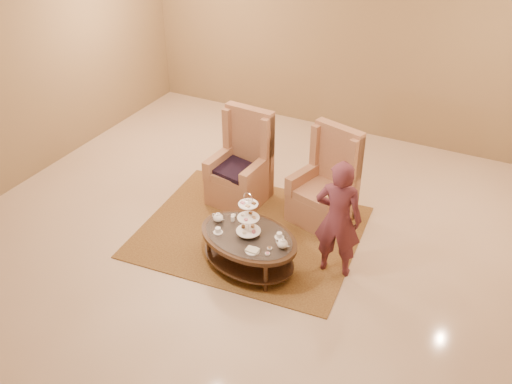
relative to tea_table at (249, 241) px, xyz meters
The scene contains 9 objects.
ground 0.54m from the tea_table, 114.56° to the left, with size 8.00×8.00×0.00m, color beige.
ceiling 0.54m from the tea_table, 114.56° to the left, with size 8.00×8.00×0.02m, color white.
wall_back 4.53m from the tea_table, 91.94° to the left, with size 8.00×0.04×3.50m, color #947A51.
wall_left 4.37m from the tea_table, behind, with size 0.04×8.00×3.50m, color #947A51.
rug 0.83m from the tea_table, 116.00° to the left, with size 3.11×2.66×0.02m.
tea_table is the anchor object (origin of this frame).
armchair_left 1.62m from the tea_table, 120.82° to the left, with size 0.81×0.83×1.40m.
armchair_right 1.54m from the tea_table, 72.49° to the left, with size 0.92×0.94×1.37m.
person 1.14m from the tea_table, 22.92° to the left, with size 0.62×0.45×1.58m.
Camera 1 is at (2.78, -5.30, 4.73)m, focal length 40.00 mm.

